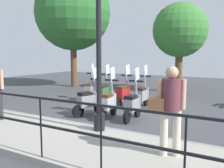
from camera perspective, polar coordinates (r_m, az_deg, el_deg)
ground_plane at (r=8.37m, az=2.30°, el=-6.49°), size 28.00×28.00×0.00m
promenade_walkway at (r=5.85m, az=-12.52°, el=-11.90°), size 2.20×20.00×0.15m
fence_railing at (r=4.94m, az=-21.03°, el=-5.86°), size 0.04×16.03×1.07m
lamp_post_near at (r=5.73m, az=-3.04°, el=7.10°), size 0.26×0.90×4.11m
pedestrian_with_bag at (r=4.45m, az=13.09°, el=-4.50°), size 0.47×0.61×1.59m
tree_large at (r=15.03m, az=-8.94°, el=15.76°), size 4.31×4.31×6.42m
tree_distant at (r=13.04m, az=15.25°, el=11.70°), size 2.69×2.69×4.45m
scooter_near_0 at (r=7.33m, az=4.71°, el=-4.58°), size 1.23×0.44×1.54m
scooter_near_1 at (r=7.54m, az=-0.87°, el=-4.22°), size 1.23×0.44×1.54m
scooter_near_2 at (r=7.90m, az=-5.33°, el=-3.74°), size 1.20×0.54×1.54m
scooter_far_0 at (r=8.98m, az=6.90°, el=-2.45°), size 1.23×0.44×1.54m
scooter_far_1 at (r=9.23m, az=2.60°, el=-2.15°), size 1.23×0.44×1.54m
scooter_far_2 at (r=9.59m, az=-1.92°, el=-1.80°), size 1.23×0.44×1.54m
scooter_far_3 at (r=10.16m, az=-5.04°, el=-1.32°), size 1.20×0.54×1.54m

